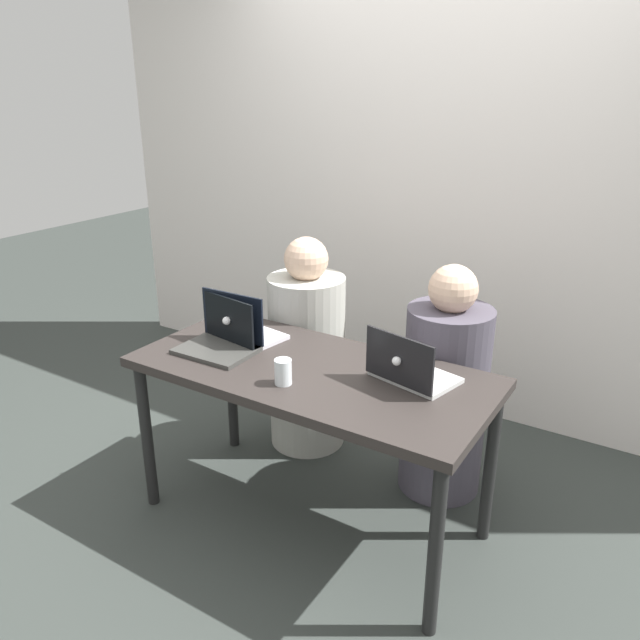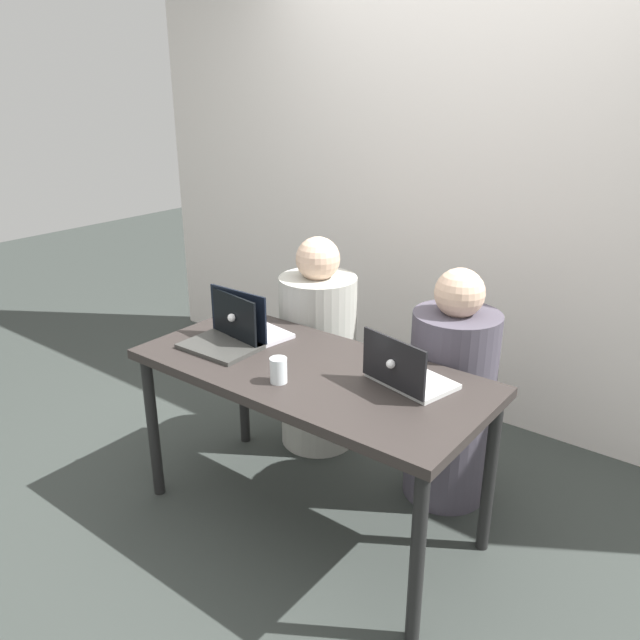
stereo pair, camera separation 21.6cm
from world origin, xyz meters
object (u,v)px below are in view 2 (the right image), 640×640
laptop_front_left (227,335)px  laptop_back_right (406,374)px  person_on_left (318,355)px  person_on_right (451,400)px  water_glass_center (279,372)px  laptop_back_left (248,328)px

laptop_front_left → laptop_back_right: bearing=8.9°
person_on_left → person_on_right: person_on_left is taller
person_on_right → water_glass_center: bearing=64.3°
laptop_back_left → laptop_front_left: 0.12m
person_on_right → water_glass_center: person_on_right is taller
laptop_back_right → laptop_back_left: bearing=14.5°
person_on_right → laptop_back_left: person_on_right is taller
person_on_left → person_on_right: (0.74, -0.00, -0.01)m
person_on_left → laptop_back_right: bearing=148.8°
laptop_back_left → laptop_front_left: (-0.01, -0.12, 0.00)m
laptop_back_left → water_glass_center: (0.39, -0.25, -0.00)m
person_on_right → laptop_back_right: bearing=94.2°
laptop_back_left → laptop_back_right: 0.78m
laptop_back_left → person_on_right: bearing=-140.8°
laptop_back_right → water_glass_center: laptop_back_right is taller
laptop_back_right → water_glass_center: bearing=47.4°
person_on_right → laptop_back_left: (-0.77, -0.45, 0.29)m
person_on_left → laptop_back_right: 0.91m
laptop_back_left → laptop_back_right: bearing=-169.8°
laptop_back_right → laptop_front_left: size_ratio=1.08×
person_on_right → laptop_back_right: person_on_right is taller
person_on_right → laptop_back_left: 0.94m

